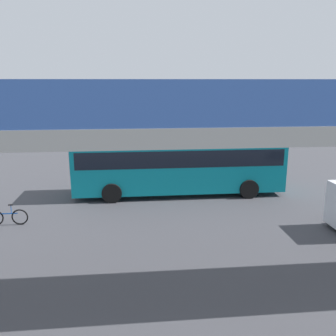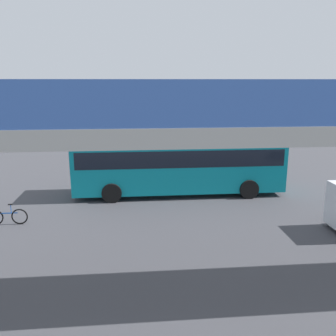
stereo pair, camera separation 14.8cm
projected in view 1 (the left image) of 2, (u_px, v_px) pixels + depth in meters
ground at (164, 188)px, 21.54m from camera, size 80.00×80.00×0.00m
city_bus at (179, 161)px, 20.09m from camera, size 11.54×2.85×3.15m
bicycle_blue at (8, 217)px, 15.91m from camera, size 1.77×0.44×0.96m
traffic_sign at (139, 143)px, 25.74m from camera, size 0.08×0.60×2.80m
lane_dash_leftmost at (220, 176)px, 24.12m from camera, size 2.00×0.20×0.01m
lane_dash_left at (161, 178)px, 23.73m from camera, size 2.00×0.20×0.01m
lane_dash_centre at (99, 179)px, 23.35m from camera, size 2.00×0.20×0.01m
pedestrian_overpass at (200, 142)px, 9.76m from camera, size 28.68×2.60×6.27m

